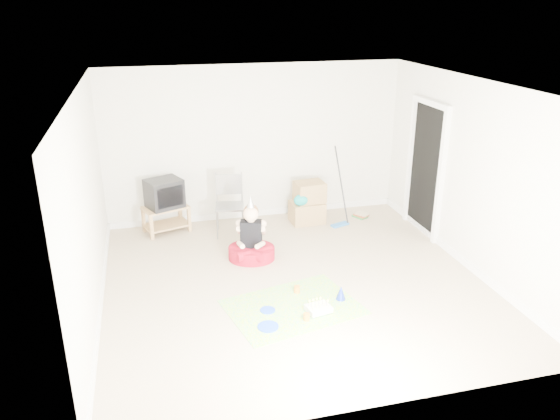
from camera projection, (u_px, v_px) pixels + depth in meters
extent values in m
plane|color=tan|center=(294.00, 282.00, 7.33)|extent=(5.00, 5.00, 0.00)
cube|color=black|center=(426.00, 170.00, 8.61)|extent=(0.02, 0.90, 2.05)
cube|color=#AB804D|center=(165.00, 208.00, 8.77)|extent=(0.80, 0.63, 0.03)
cube|color=#AB804D|center=(167.00, 225.00, 8.88)|extent=(0.80, 0.63, 0.03)
cube|color=#AB804D|center=(151.00, 227.00, 8.54)|extent=(0.06, 0.06, 0.43)
cube|color=#AB804D|center=(189.00, 219.00, 8.85)|extent=(0.06, 0.06, 0.43)
cube|color=#AB804D|center=(143.00, 219.00, 8.83)|extent=(0.06, 0.06, 0.43)
cube|color=#AB804D|center=(180.00, 212.00, 9.15)|extent=(0.06, 0.06, 0.43)
cube|color=black|center=(164.00, 193.00, 8.68)|extent=(0.66, 0.61, 0.46)
cube|color=gray|center=(230.00, 206.00, 8.66)|extent=(0.51, 0.49, 0.03)
cylinder|color=gray|center=(217.00, 206.00, 8.63)|extent=(0.02, 0.02, 0.99)
cylinder|color=gray|center=(242.00, 205.00, 8.67)|extent=(0.02, 0.02, 0.99)
cube|color=#AA8552|center=(307.00, 212.00, 9.24)|extent=(0.57, 0.44, 0.36)
cube|color=#AA8552|center=(310.00, 192.00, 9.16)|extent=(0.51, 0.42, 0.34)
ellipsoid|color=#0D8F8E|center=(301.00, 200.00, 8.99)|extent=(0.24, 0.17, 0.19)
cube|color=blue|center=(340.00, 225.00, 9.15)|extent=(0.34, 0.21, 0.03)
cylinder|color=black|center=(342.00, 189.00, 8.92)|extent=(0.17, 0.41, 1.25)
cube|color=#297D39|center=(360.00, 216.00, 9.51)|extent=(0.26, 0.28, 0.03)
cube|color=#9F4422|center=(360.00, 215.00, 9.50)|extent=(0.26, 0.28, 0.02)
cube|color=tan|center=(361.00, 214.00, 9.49)|extent=(0.25, 0.26, 0.03)
cylinder|color=#A80F23|center=(252.00, 253.00, 7.96)|extent=(0.84, 0.84, 0.18)
cube|color=black|center=(251.00, 234.00, 7.85)|extent=(0.34, 0.25, 0.41)
sphere|color=beige|center=(251.00, 214.00, 7.74)|extent=(0.27, 0.27, 0.22)
cone|color=silver|center=(250.00, 202.00, 7.67)|extent=(0.11, 0.11, 0.16)
cube|color=#FF358C|center=(293.00, 307.00, 6.73)|extent=(1.78, 1.46, 0.01)
cube|color=white|center=(318.00, 309.00, 6.61)|extent=(0.33, 0.28, 0.08)
cube|color=#3FB260|center=(318.00, 311.00, 6.62)|extent=(0.33, 0.28, 0.01)
cylinder|color=beige|center=(313.00, 307.00, 6.51)|extent=(0.01, 0.01, 0.07)
cylinder|color=beige|center=(317.00, 307.00, 6.53)|extent=(0.01, 0.01, 0.07)
cylinder|color=beige|center=(320.00, 306.00, 6.55)|extent=(0.01, 0.01, 0.07)
cylinder|color=beige|center=(324.00, 305.00, 6.57)|extent=(0.01, 0.01, 0.07)
cylinder|color=beige|center=(328.00, 304.00, 6.59)|extent=(0.01, 0.01, 0.07)
cylinder|color=beige|center=(309.00, 304.00, 6.58)|extent=(0.01, 0.01, 0.07)
cylinder|color=beige|center=(313.00, 303.00, 6.60)|extent=(0.01, 0.01, 0.07)
cylinder|color=beige|center=(317.00, 302.00, 6.63)|extent=(0.01, 0.01, 0.07)
cylinder|color=beige|center=(320.00, 301.00, 6.65)|extent=(0.01, 0.01, 0.07)
cylinder|color=blue|center=(268.00, 310.00, 6.65)|extent=(0.25, 0.25, 0.01)
cylinder|color=blue|center=(268.00, 327.00, 6.31)|extent=(0.34, 0.34, 0.01)
cylinder|color=orange|center=(297.00, 289.00, 7.05)|extent=(0.10, 0.10, 0.09)
cylinder|color=orange|center=(306.00, 317.00, 6.44)|extent=(0.10, 0.10, 0.09)
cone|color=#1C35C7|center=(341.00, 293.00, 6.87)|extent=(0.18, 0.18, 0.18)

